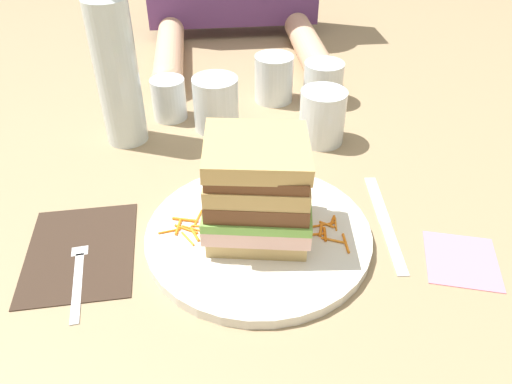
# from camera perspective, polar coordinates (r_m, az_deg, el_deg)

# --- Properties ---
(ground_plane) EXTENTS (3.00, 3.00, 0.00)m
(ground_plane) POSITION_cam_1_polar(r_m,az_deg,el_deg) (0.64, -0.96, -5.44)
(ground_plane) COLOR #9E8460
(main_plate) EXTENTS (0.29, 0.29, 0.01)m
(main_plate) POSITION_cam_1_polar(r_m,az_deg,el_deg) (0.64, 0.29, -5.00)
(main_plate) COLOR white
(main_plate) RESTS_ON ground_plane
(sandwich) EXTENTS (0.14, 0.13, 0.13)m
(sandwich) POSITION_cam_1_polar(r_m,az_deg,el_deg) (0.59, 0.27, 0.12)
(sandwich) COLOR tan
(sandwich) RESTS_ON main_plate
(carrot_shred_0) EXTENTS (0.01, 0.03, 0.00)m
(carrot_shred_0) POSITION_cam_1_polar(r_m,az_deg,el_deg) (0.64, -8.87, -3.96)
(carrot_shred_0) COLOR orange
(carrot_shred_0) RESTS_ON main_plate
(carrot_shred_1) EXTENTS (0.02, 0.03, 0.00)m
(carrot_shred_1) POSITION_cam_1_polar(r_m,az_deg,el_deg) (0.63, -7.80, -5.30)
(carrot_shred_1) COLOR orange
(carrot_shred_1) RESTS_ON main_plate
(carrot_shred_2) EXTENTS (0.03, 0.01, 0.00)m
(carrot_shred_2) POSITION_cam_1_polar(r_m,az_deg,el_deg) (0.65, -8.11, -3.15)
(carrot_shred_2) COLOR orange
(carrot_shred_2) RESTS_ON main_plate
(carrot_shred_3) EXTENTS (0.03, 0.02, 0.00)m
(carrot_shred_3) POSITION_cam_1_polar(r_m,az_deg,el_deg) (0.64, -7.21, -4.19)
(carrot_shred_3) COLOR orange
(carrot_shred_3) RESTS_ON main_plate
(carrot_shred_4) EXTENTS (0.03, 0.01, 0.00)m
(carrot_shred_4) POSITION_cam_1_polar(r_m,az_deg,el_deg) (0.64, -6.16, -3.91)
(carrot_shred_4) COLOR orange
(carrot_shred_4) RESTS_ON main_plate
(carrot_shred_5) EXTENTS (0.01, 0.03, 0.00)m
(carrot_shred_5) POSITION_cam_1_polar(r_m,az_deg,el_deg) (0.65, -6.67, -3.02)
(carrot_shred_5) COLOR orange
(carrot_shred_5) RESTS_ON main_plate
(carrot_shred_6) EXTENTS (0.03, 0.02, 0.00)m
(carrot_shred_6) POSITION_cam_1_polar(r_m,az_deg,el_deg) (0.64, -7.99, -4.21)
(carrot_shred_6) COLOR orange
(carrot_shred_6) RESTS_ON main_plate
(carrot_shred_7) EXTENTS (0.03, 0.01, 0.00)m
(carrot_shred_7) POSITION_cam_1_polar(r_m,az_deg,el_deg) (0.64, -9.86, -4.42)
(carrot_shred_7) COLOR orange
(carrot_shred_7) RESTS_ON main_plate
(carrot_shred_8) EXTENTS (0.01, 0.03, 0.00)m
(carrot_shred_8) POSITION_cam_1_polar(r_m,az_deg,el_deg) (0.63, -7.04, -4.95)
(carrot_shred_8) COLOR orange
(carrot_shred_8) RESTS_ON main_plate
(carrot_shred_9) EXTENTS (0.01, 0.03, 0.00)m
(carrot_shred_9) POSITION_cam_1_polar(r_m,az_deg,el_deg) (0.64, 7.43, -4.23)
(carrot_shred_9) COLOR orange
(carrot_shred_9) RESTS_ON main_plate
(carrot_shred_10) EXTENTS (0.00, 0.03, 0.00)m
(carrot_shred_10) POSITION_cam_1_polar(r_m,az_deg,el_deg) (0.62, 10.22, -5.78)
(carrot_shred_10) COLOR orange
(carrot_shred_10) RESTS_ON main_plate
(carrot_shred_11) EXTENTS (0.01, 0.02, 0.00)m
(carrot_shred_11) POSITION_cam_1_polar(r_m,az_deg,el_deg) (0.65, 9.18, -3.87)
(carrot_shred_11) COLOR orange
(carrot_shred_11) RESTS_ON main_plate
(carrot_shred_12) EXTENTS (0.03, 0.02, 0.00)m
(carrot_shred_12) POSITION_cam_1_polar(r_m,az_deg,el_deg) (0.63, 8.81, -5.46)
(carrot_shred_12) COLOR orange
(carrot_shred_12) RESTS_ON main_plate
(carrot_shred_13) EXTENTS (0.02, 0.02, 0.00)m
(carrot_shred_13) POSITION_cam_1_polar(r_m,az_deg,el_deg) (0.65, 8.14, -3.78)
(carrot_shred_13) COLOR orange
(carrot_shred_13) RESTS_ON main_plate
(carrot_shred_14) EXTENTS (0.02, 0.00, 0.00)m
(carrot_shred_14) POSITION_cam_1_polar(r_m,az_deg,el_deg) (0.63, 6.76, -4.82)
(carrot_shred_14) COLOR orange
(carrot_shred_14) RESTS_ON main_plate
(carrot_shred_15) EXTENTS (0.03, 0.01, 0.00)m
(carrot_shred_15) POSITION_cam_1_polar(r_m,az_deg,el_deg) (0.65, 7.52, -3.55)
(carrot_shred_15) COLOR orange
(carrot_shred_15) RESTS_ON main_plate
(carrot_shred_16) EXTENTS (0.01, 0.02, 0.00)m
(carrot_shred_16) POSITION_cam_1_polar(r_m,az_deg,el_deg) (0.63, 7.89, -4.78)
(carrot_shred_16) COLOR orange
(carrot_shred_16) RESTS_ON main_plate
(carrot_shred_17) EXTENTS (0.01, 0.02, 0.00)m
(carrot_shred_17) POSITION_cam_1_polar(r_m,az_deg,el_deg) (0.65, 8.72, -3.29)
(carrot_shred_17) COLOR orange
(carrot_shred_17) RESTS_ON main_plate
(napkin_dark) EXTENTS (0.14, 0.18, 0.00)m
(napkin_dark) POSITION_cam_1_polar(r_m,az_deg,el_deg) (0.66, -19.48, -6.66)
(napkin_dark) COLOR #38281E
(napkin_dark) RESTS_ON ground_plane
(fork) EXTENTS (0.03, 0.17, 0.00)m
(fork) POSITION_cam_1_polar(r_m,az_deg,el_deg) (0.64, -19.64, -7.81)
(fork) COLOR silver
(fork) RESTS_ON napkin_dark
(knife) EXTENTS (0.03, 0.20, 0.00)m
(knife) POSITION_cam_1_polar(r_m,az_deg,el_deg) (0.69, 14.61, -3.53)
(knife) COLOR silver
(knife) RESTS_ON ground_plane
(juice_glass) EXTENTS (0.07, 0.07, 0.09)m
(juice_glass) POSITION_cam_1_polar(r_m,az_deg,el_deg) (0.83, 7.55, 8.21)
(juice_glass) COLOR white
(juice_glass) RESTS_ON ground_plane
(water_bottle) EXTENTS (0.07, 0.07, 0.30)m
(water_bottle) POSITION_cam_1_polar(r_m,az_deg,el_deg) (0.81, -15.78, 13.96)
(water_bottle) COLOR silver
(water_bottle) RESTS_ON ground_plane
(empty_tumbler_0) EXTENTS (0.07, 0.07, 0.09)m
(empty_tumbler_0) POSITION_cam_1_polar(r_m,az_deg,el_deg) (0.95, 2.05, 12.84)
(empty_tumbler_0) COLOR silver
(empty_tumbler_0) RESTS_ON ground_plane
(empty_tumbler_1) EXTENTS (0.08, 0.08, 0.09)m
(empty_tumbler_1) POSITION_cam_1_polar(r_m,az_deg,el_deg) (0.86, -4.60, 10.03)
(empty_tumbler_1) COLOR silver
(empty_tumbler_1) RESTS_ON ground_plane
(empty_tumbler_2) EXTENTS (0.06, 0.06, 0.07)m
(empty_tumbler_2) POSITION_cam_1_polar(r_m,az_deg,el_deg) (0.91, -9.92, 10.45)
(empty_tumbler_2) COLOR silver
(empty_tumbler_2) RESTS_ON ground_plane
(empty_tumbler_3) EXTENTS (0.07, 0.07, 0.07)m
(empty_tumbler_3) POSITION_cam_1_polar(r_m,az_deg,el_deg) (0.96, 7.68, 12.34)
(empty_tumbler_3) COLOR silver
(empty_tumbler_3) RESTS_ON ground_plane
(napkin_pink) EXTENTS (0.11, 0.11, 0.00)m
(napkin_pink) POSITION_cam_1_polar(r_m,az_deg,el_deg) (0.66, 22.45, -7.18)
(napkin_pink) COLOR pink
(napkin_pink) RESTS_ON ground_plane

